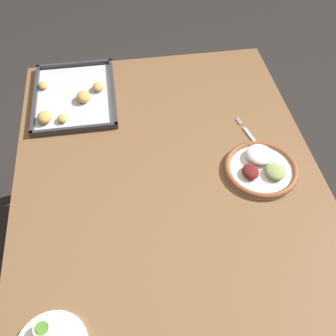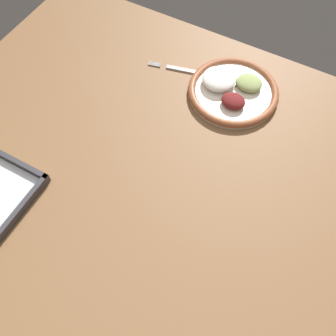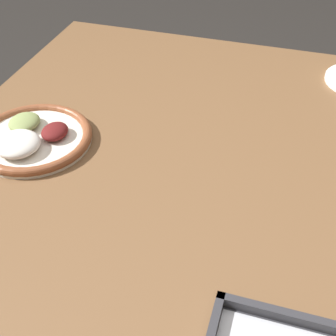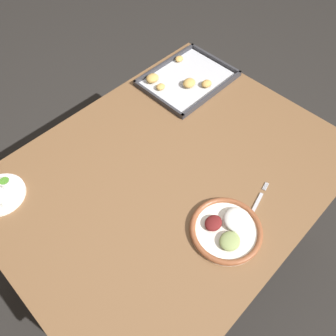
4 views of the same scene
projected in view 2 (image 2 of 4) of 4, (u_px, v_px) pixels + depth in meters
The scene contains 4 objects.
ground_plane at pixel (165, 263), 1.57m from camera, with size 8.00×8.00×0.00m, color #282623.
dining_table at pixel (163, 189), 1.02m from camera, with size 1.29×1.01×0.73m.
dinner_plate at pixel (232, 90), 1.06m from camera, with size 0.24×0.24×0.04m.
fork at pixel (186, 70), 1.11m from camera, with size 0.19×0.06×0.00m.
Camera 2 is at (-0.24, 0.41, 1.55)m, focal length 42.00 mm.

